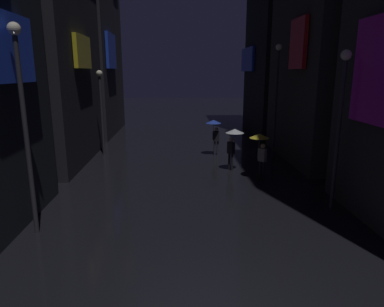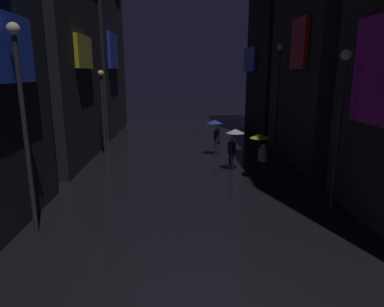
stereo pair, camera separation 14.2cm
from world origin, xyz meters
TOP-DOWN VIEW (x-y plane):
  - building_left_far at (-7.49, 22.27)m, footprint 4.25×8.54m
  - building_right_mid at (7.49, 12.94)m, footprint 4.25×7.90m
  - pedestrian_near_crossing_yellow at (3.18, 9.25)m, footprint 0.90×0.90m
  - pedestrian_midstreet_centre_clear at (2.18, 10.68)m, footprint 0.90×0.90m
  - pedestrian_far_right_blue at (1.59, 13.95)m, footprint 0.90×0.90m
  - streetlamp_left_far at (-5.00, 14.40)m, footprint 0.36×0.36m
  - streetlamp_right_near at (5.00, 5.66)m, footprint 0.36×0.36m
  - streetlamp_right_far at (5.00, 13.39)m, footprint 0.36×0.36m
  - streetlamp_left_near at (-5.00, 4.12)m, footprint 0.36×0.36m

SIDE VIEW (x-z plane):
  - pedestrian_near_crossing_yellow at x=3.18m, z-range 0.61..2.73m
  - pedestrian_midstreet_centre_clear at x=2.18m, z-range 0.61..2.73m
  - pedestrian_far_right_blue at x=1.59m, z-range 0.61..2.73m
  - streetlamp_left_far at x=-5.00m, z-range 0.67..5.61m
  - streetlamp_right_near at x=5.00m, z-range 0.69..6.27m
  - streetlamp_left_near at x=-5.00m, z-range 0.72..6.88m
  - streetlamp_right_far at x=5.00m, z-range 0.72..7.06m
  - building_right_mid at x=7.49m, z-range 0.01..16.73m
  - building_left_far at x=-7.49m, z-range 0.00..18.67m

